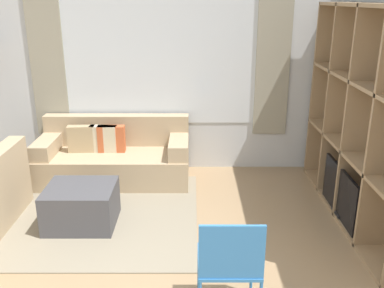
{
  "coord_description": "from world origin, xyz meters",
  "views": [
    {
      "loc": [
        0.41,
        -2.28,
        2.25
      ],
      "look_at": [
        0.41,
        1.82,
        0.85
      ],
      "focal_mm": 40.0,
      "sensor_mm": 36.0,
      "label": 1
    }
  ],
  "objects_px": {
    "ottoman": "(82,206)",
    "folding_chair": "(230,260)",
    "shelving_unit": "(367,122)",
    "couch_main": "(115,157)"
  },
  "relations": [
    {
      "from": "ottoman",
      "to": "folding_chair",
      "type": "distance_m",
      "value": 2.02
    },
    {
      "from": "shelving_unit",
      "to": "couch_main",
      "type": "xyz_separation_m",
      "value": [
        -2.78,
        1.01,
        -0.77
      ]
    },
    {
      "from": "folding_chair",
      "to": "shelving_unit",
      "type": "bearing_deg",
      "value": -133.33
    },
    {
      "from": "couch_main",
      "to": "folding_chair",
      "type": "xyz_separation_m",
      "value": [
        1.27,
        -2.61,
        0.22
      ]
    },
    {
      "from": "folding_chair",
      "to": "couch_main",
      "type": "bearing_deg",
      "value": -64.09
    },
    {
      "from": "couch_main",
      "to": "ottoman",
      "type": "distance_m",
      "value": 1.2
    },
    {
      "from": "shelving_unit",
      "to": "couch_main",
      "type": "bearing_deg",
      "value": 159.98
    },
    {
      "from": "shelving_unit",
      "to": "folding_chair",
      "type": "relative_size",
      "value": 2.95
    },
    {
      "from": "couch_main",
      "to": "folding_chair",
      "type": "height_order",
      "value": "folding_chair"
    },
    {
      "from": "ottoman",
      "to": "folding_chair",
      "type": "height_order",
      "value": "folding_chair"
    }
  ]
}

